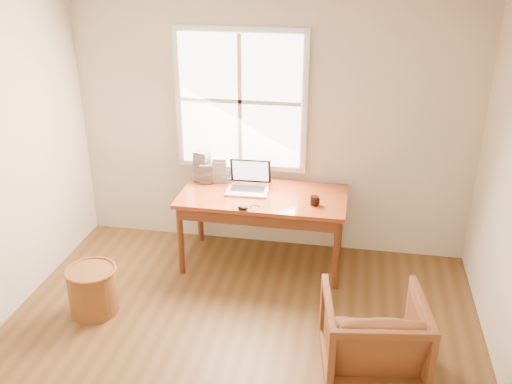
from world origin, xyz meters
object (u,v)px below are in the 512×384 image
(laptop, at_px, (247,177))
(coffee_mug, at_px, (314,201))
(wicker_stool, at_px, (93,291))
(cd_stack_a, at_px, (220,169))
(armchair, at_px, (373,336))
(desk, at_px, (263,196))

(laptop, height_order, coffee_mug, laptop)
(wicker_stool, bearing_deg, laptop, 44.30)
(wicker_stool, xyz_separation_m, coffee_mug, (1.81, 0.94, 0.59))
(wicker_stool, relative_size, cd_stack_a, 1.58)
(cd_stack_a, bearing_deg, coffee_mug, -21.36)
(armchair, bearing_deg, wicker_stool, -17.26)
(laptop, bearing_deg, desk, -12.41)
(armchair, distance_m, cd_stack_a, 2.36)
(armchair, distance_m, wicker_stool, 2.40)
(armchair, distance_m, laptop, 2.01)
(laptop, xyz_separation_m, coffee_mug, (0.67, -0.17, -0.12))
(wicker_stool, bearing_deg, coffee_mug, 27.52)
(coffee_mug, bearing_deg, armchair, -47.84)
(armchair, xyz_separation_m, wicker_stool, (-2.37, 0.36, -0.13))
(desk, xyz_separation_m, laptop, (-0.16, 0.03, 0.18))
(desk, distance_m, laptop, 0.24)
(desk, relative_size, coffee_mug, 18.35)
(desk, xyz_separation_m, coffee_mug, (0.50, -0.15, 0.06))
(wicker_stool, bearing_deg, armchair, -8.60)
(desk, relative_size, laptop, 3.53)
(laptop, distance_m, coffee_mug, 0.70)
(cd_stack_a, bearing_deg, desk, -26.49)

